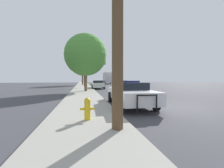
# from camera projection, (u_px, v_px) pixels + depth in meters

# --- Properties ---
(ground_plane) EXTENTS (110.00, 110.00, 0.00)m
(ground_plane) POSITION_uv_depth(u_px,v_px,m) (173.00, 107.00, 8.76)
(ground_plane) COLOR #3D3D42
(sidewalk_left) EXTENTS (3.00, 110.00, 0.13)m
(sidewalk_left) POSITION_uv_depth(u_px,v_px,m) (85.00, 109.00, 7.77)
(sidewalk_left) COLOR #99968C
(sidewalk_left) RESTS_ON ground_plane
(police_car) EXTENTS (2.29, 5.42, 1.51)m
(police_car) POSITION_uv_depth(u_px,v_px,m) (129.00, 93.00, 9.19)
(police_car) COLOR white
(police_car) RESTS_ON ground_plane
(fire_hydrant) EXTENTS (0.53, 0.23, 0.82)m
(fire_hydrant) POSITION_uv_depth(u_px,v_px,m) (87.00, 108.00, 5.53)
(fire_hydrant) COLOR gold
(fire_hydrant) RESTS_ON sidewalk_left
(traffic_light) EXTENTS (4.30, 0.35, 5.34)m
(traffic_light) POSITION_uv_depth(u_px,v_px,m) (93.00, 67.00, 29.36)
(traffic_light) COLOR #424247
(traffic_light) RESTS_ON sidewalk_left
(car_background_midblock) EXTENTS (2.17, 4.60, 1.33)m
(car_background_midblock) POSITION_uv_depth(u_px,v_px,m) (98.00, 84.00, 24.29)
(car_background_midblock) COLOR silver
(car_background_midblock) RESTS_ON ground_plane
(car_background_oncoming) EXTENTS (2.12, 4.44, 1.26)m
(car_background_oncoming) POSITION_uv_depth(u_px,v_px,m) (122.00, 83.00, 29.09)
(car_background_oncoming) COLOR maroon
(car_background_oncoming) RESTS_ON ground_plane
(box_truck) EXTENTS (2.79, 7.31, 3.42)m
(box_truck) POSITION_uv_depth(u_px,v_px,m) (108.00, 78.00, 46.13)
(box_truck) COLOR #B7B7BC
(box_truck) RESTS_ON ground_plane
(tree_sidewalk_far) EXTENTS (5.16, 5.16, 7.36)m
(tree_sidewalk_far) POSITION_uv_depth(u_px,v_px,m) (82.00, 65.00, 36.78)
(tree_sidewalk_far) COLOR #4C3823
(tree_sidewalk_far) RESTS_ON sidewalk_left
(tree_sidewalk_near) EXTENTS (5.09, 5.09, 6.93)m
(tree_sidewalk_near) POSITION_uv_depth(u_px,v_px,m) (86.00, 55.00, 18.13)
(tree_sidewalk_near) COLOR brown
(tree_sidewalk_near) RESTS_ON sidewalk_left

